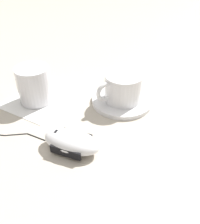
# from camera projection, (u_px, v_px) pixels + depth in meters

# --- Properties ---
(ground_plane) EXTENTS (3.00, 3.00, 0.00)m
(ground_plane) POSITION_uv_depth(u_px,v_px,m) (69.00, 112.00, 0.60)
(ground_plane) COLOR #B2A899
(saucer) EXTENTS (0.15, 0.15, 0.01)m
(saucer) POSITION_uv_depth(u_px,v_px,m) (122.00, 100.00, 0.63)
(saucer) COLOR white
(saucer) RESTS_ON ground
(coffee_cup) EXTENTS (0.11, 0.09, 0.07)m
(coffee_cup) POSITION_uv_depth(u_px,v_px,m) (122.00, 88.00, 0.60)
(coffee_cup) COLOR white
(coffee_cup) RESTS_ON saucer
(computer_mouse) EXTENTS (0.06, 0.12, 0.04)m
(computer_mouse) POSITION_uv_depth(u_px,v_px,m) (72.00, 141.00, 0.49)
(computer_mouse) COLOR silver
(computer_mouse) RESTS_ON ground
(napkin_under_glass) EXTENTS (0.16, 0.16, 0.00)m
(napkin_under_glass) POSITION_uv_depth(u_px,v_px,m) (37.00, 100.00, 0.64)
(napkin_under_glass) COLOR white
(napkin_under_glass) RESTS_ON ground
(drinking_glass) EXTENTS (0.08, 0.08, 0.09)m
(drinking_glass) POSITION_uv_depth(u_px,v_px,m) (34.00, 85.00, 0.61)
(drinking_glass) COLOR silver
(drinking_glass) RESTS_ON napkin_under_glass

